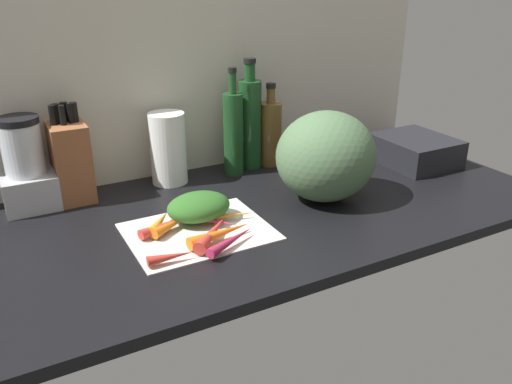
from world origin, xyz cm
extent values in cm
cube|color=black|center=(0.00, 0.00, -1.50)|extent=(170.00, 80.00, 3.00)
cube|color=beige|center=(0.00, 38.50, 30.00)|extent=(170.00, 3.00, 60.00)
cube|color=beige|center=(-20.51, -6.70, 0.40)|extent=(35.76, 28.33, 0.80)
cone|color=orange|center=(-26.44, -3.46, 2.23)|extent=(12.68, 8.42, 2.86)
cone|color=orange|center=(-11.76, -4.91, 1.89)|extent=(16.03, 5.58, 2.17)
cone|color=red|center=(-27.76, -2.80, 2.15)|extent=(15.62, 7.29, 2.70)
cone|color=#B2264C|center=(-16.66, -18.16, 2.13)|extent=(15.56, 9.37, 2.65)
cone|color=red|center=(-32.15, -18.40, 2.04)|extent=(10.82, 3.21, 2.48)
cone|color=orange|center=(-28.76, -0.71, 2.26)|extent=(9.66, 11.10, 2.92)
cone|color=orange|center=(-17.80, -14.22, 2.47)|extent=(18.01, 6.36, 3.34)
cone|color=red|center=(-19.06, -12.67, 2.48)|extent=(15.08, 15.12, 3.36)
cone|color=#B2264C|center=(-15.78, -6.22, 1.92)|extent=(10.22, 11.43, 2.25)
ellipsoid|color=#2D6023|center=(-17.97, -1.15, 4.42)|extent=(17.11, 13.16, 7.24)
ellipsoid|color=#4C6B47|center=(20.40, -4.08, 13.00)|extent=(29.25, 27.38, 26.00)
cube|color=brown|center=(-43.90, 30.88, 11.32)|extent=(9.89, 14.54, 22.65)
cylinder|color=black|center=(-46.78, 30.83, 25.40)|extent=(1.87, 1.87, 5.50)
cylinder|color=black|center=(-45.63, 31.91, 25.40)|extent=(2.09, 2.09, 5.50)
cylinder|color=black|center=(-44.47, 29.48, 25.40)|extent=(1.66, 1.66, 5.50)
cylinder|color=black|center=(-43.32, 32.79, 25.40)|extent=(2.09, 2.09, 5.50)
cylinder|color=black|center=(-42.16, 30.74, 25.40)|extent=(1.52, 1.52, 5.50)
cylinder|color=black|center=(-41.01, 31.22, 25.40)|extent=(2.07, 2.07, 5.50)
cube|color=#B2B2B7|center=(-55.86, 30.49, 4.94)|extent=(14.42, 14.42, 9.87)
cylinder|color=silver|center=(-55.86, 30.49, 17.09)|extent=(10.82, 10.82, 14.44)
cylinder|color=black|center=(-55.86, 30.49, 25.21)|extent=(11.03, 11.03, 1.80)
cylinder|color=white|center=(-15.07, 29.50, 11.15)|extent=(11.11, 11.11, 22.31)
cylinder|color=#19421E|center=(6.14, 26.79, 13.25)|extent=(6.43, 6.43, 26.51)
cylinder|color=#19421E|center=(6.14, 26.79, 29.78)|extent=(2.41, 2.41, 6.54)
cylinder|color=black|center=(6.14, 26.79, 33.85)|extent=(2.77, 2.77, 1.60)
cylinder|color=#19421E|center=(13.82, 29.85, 14.62)|extent=(7.57, 7.57, 29.24)
cylinder|color=#19421E|center=(13.82, 29.85, 32.02)|extent=(3.45, 3.45, 5.56)
cylinder|color=black|center=(13.82, 29.85, 35.60)|extent=(3.97, 3.97, 1.60)
cylinder|color=brown|center=(21.10, 28.88, 10.68)|extent=(7.48, 7.48, 21.37)
cylinder|color=brown|center=(21.10, 28.88, 23.86)|extent=(2.83, 2.83, 4.99)
cylinder|color=black|center=(21.10, 28.88, 27.15)|extent=(3.25, 3.25, 1.60)
cube|color=black|center=(65.45, 5.77, 4.62)|extent=(22.54, 25.26, 9.23)
camera|label=1|loc=(-64.07, -118.19, 62.34)|focal=36.57mm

